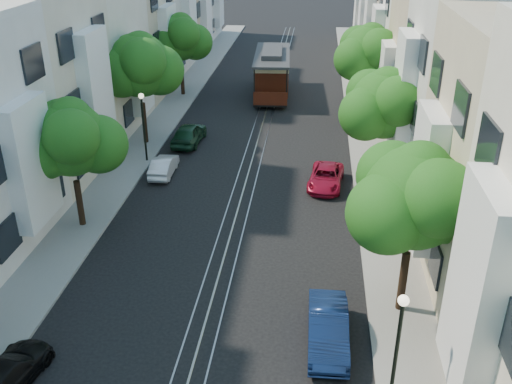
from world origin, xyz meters
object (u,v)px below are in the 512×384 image
(tree_e_b, at_px, (416,200))
(parked_car_w_mid, at_px, (164,166))
(parked_car_w_far, at_px, (189,133))
(cable_car, at_px, (272,71))
(lamp_west, at_px, (143,117))
(parked_car_w_near, at_px, (6,375))
(tree_w_b, at_px, (71,141))
(tree_w_c, at_px, (140,67))
(tree_e_c, at_px, (385,106))
(parked_car_e_far, at_px, (326,177))
(tree_w_d, at_px, (181,39))
(parked_car_e_mid, at_px, (328,329))
(tree_e_d, at_px, (370,54))
(lamp_east, at_px, (398,337))

(tree_e_b, xyz_separation_m, parked_car_w_mid, (-12.07, 11.35, -4.20))
(parked_car_w_mid, relative_size, parked_car_w_far, 0.81)
(parked_car_w_far, bearing_deg, cable_car, -107.40)
(lamp_west, xyz_separation_m, parked_car_w_near, (0.70, -18.33, -2.31))
(tree_w_b, xyz_separation_m, cable_car, (7.22, 22.98, -2.37))
(tree_w_c, distance_m, parked_car_w_far, 5.18)
(tree_e_c, relative_size, parked_car_w_near, 1.76)
(tree_e_c, height_order, parked_car_e_far, tree_e_c)
(tree_w_b, xyz_separation_m, tree_w_d, (0.00, 22.00, 0.20))
(parked_car_e_mid, relative_size, parked_car_w_far, 0.97)
(tree_e_d, bearing_deg, tree_w_b, -130.27)
(cable_car, height_order, parked_car_w_mid, cable_car)
(tree_e_c, height_order, parked_car_w_far, tree_e_c)
(tree_w_d, bearing_deg, parked_car_e_far, -54.48)
(tree_e_b, bearing_deg, cable_car, 104.40)
(tree_e_b, height_order, tree_w_c, tree_w_c)
(parked_car_w_near, bearing_deg, tree_w_b, -74.32)
(tree_e_d, distance_m, lamp_east, 27.07)
(tree_e_c, height_order, lamp_west, tree_e_c)
(cable_car, bearing_deg, tree_w_c, -124.02)
(tree_e_b, relative_size, tree_e_c, 1.03)
(tree_w_b, distance_m, parked_car_w_mid, 7.79)
(tree_e_b, relative_size, lamp_east, 1.61)
(tree_e_b, xyz_separation_m, parked_car_e_far, (-2.81, 10.76, -4.20))
(parked_car_w_mid, height_order, parked_car_w_far, parked_car_w_far)
(parked_car_w_near, bearing_deg, parked_car_w_mid, -85.54)
(parked_car_e_mid, xyz_separation_m, parked_car_w_near, (-10.07, -3.18, -0.11))
(tree_e_d, xyz_separation_m, tree_w_c, (-14.40, -6.00, 0.20))
(tree_e_b, height_order, parked_car_e_mid, tree_e_b)
(tree_e_d, relative_size, parked_car_w_near, 1.85)
(tree_e_c, relative_size, tree_w_c, 0.92)
(tree_e_d, xyz_separation_m, tree_w_b, (-14.40, -17.00, -0.47))
(tree_e_d, xyz_separation_m, cable_car, (-7.18, 5.98, -2.84))
(tree_w_c, xyz_separation_m, parked_car_e_far, (11.59, -5.24, -4.54))
(lamp_west, distance_m, parked_car_w_mid, 3.22)
(lamp_east, bearing_deg, cable_car, 100.69)
(parked_car_e_far, distance_m, parked_car_w_near, 18.95)
(tree_e_c, xyz_separation_m, parked_car_w_near, (-12.86, -16.30, -4.06))
(tree_w_c, relative_size, lamp_east, 1.71)
(cable_car, bearing_deg, tree_w_b, -110.39)
(parked_car_w_near, height_order, parked_car_w_mid, parked_car_w_near)
(tree_e_b, bearing_deg, tree_e_c, 90.00)
(tree_w_c, bearing_deg, parked_car_e_far, -24.33)
(cable_car, distance_m, parked_car_e_mid, 30.45)
(lamp_east, xyz_separation_m, parked_car_w_mid, (-11.11, 16.32, -2.31))
(lamp_west, bearing_deg, tree_e_c, -8.49)
(lamp_east, height_order, parked_car_w_far, lamp_east)
(tree_e_d, distance_m, parked_car_e_mid, 24.64)
(parked_car_w_mid, bearing_deg, tree_e_d, -139.50)
(tree_e_b, xyz_separation_m, tree_w_d, (-14.40, 27.00, -0.13))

